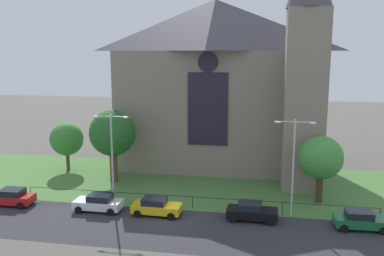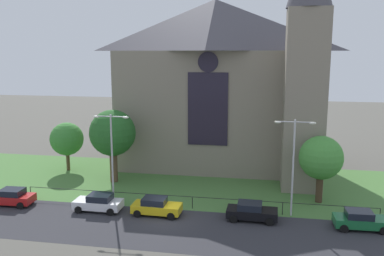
{
  "view_description": "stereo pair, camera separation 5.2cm",
  "coord_description": "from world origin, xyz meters",
  "px_view_note": "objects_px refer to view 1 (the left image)",
  "views": [
    {
      "loc": [
        7.77,
        -32.02,
        13.83
      ],
      "look_at": [
        0.67,
        8.0,
        6.34
      ],
      "focal_mm": 38.53,
      "sensor_mm": 36.0,
      "label": 1
    },
    {
      "loc": [
        7.83,
        -32.01,
        13.83
      ],
      "look_at": [
        0.67,
        8.0,
        6.34
      ],
      "focal_mm": 38.53,
      "sensor_mm": 36.0,
      "label": 2
    }
  ],
  "objects_px": {
    "parked_car_white": "(99,203)",
    "tree_left_far": "(67,139)",
    "parked_car_yellow": "(156,206)",
    "parked_car_red": "(11,197)",
    "church_building": "(220,82)",
    "streetlamp_near": "(112,148)",
    "streetlamp_far": "(294,156)",
    "parked_car_green": "(361,220)",
    "tree_right_near": "(321,158)",
    "parked_car_black": "(252,211)",
    "tree_left_near": "(113,133)"
  },
  "relations": [
    {
      "from": "tree_left_far",
      "to": "parked_car_black",
      "type": "distance_m",
      "value": 24.88
    },
    {
      "from": "parked_car_white",
      "to": "parked_car_yellow",
      "type": "distance_m",
      "value": 5.26
    },
    {
      "from": "streetlamp_far",
      "to": "streetlamp_near",
      "type": "bearing_deg",
      "value": 180.0
    },
    {
      "from": "parked_car_white",
      "to": "parked_car_yellow",
      "type": "height_order",
      "value": "same"
    },
    {
      "from": "streetlamp_far",
      "to": "parked_car_yellow",
      "type": "height_order",
      "value": "streetlamp_far"
    },
    {
      "from": "parked_car_white",
      "to": "church_building",
      "type": "bearing_deg",
      "value": -117.66
    },
    {
      "from": "tree_left_near",
      "to": "streetlamp_far",
      "type": "distance_m",
      "value": 19.48
    },
    {
      "from": "streetlamp_near",
      "to": "parked_car_red",
      "type": "xyz_separation_m",
      "value": [
        -9.2,
        -1.89,
        -4.58
      ]
    },
    {
      "from": "streetlamp_near",
      "to": "parked_car_yellow",
      "type": "xyz_separation_m",
      "value": [
        4.57,
        -1.82,
        -4.58
      ]
    },
    {
      "from": "church_building",
      "to": "tree_left_near",
      "type": "bearing_deg",
      "value": -140.28
    },
    {
      "from": "parked_car_white",
      "to": "parked_car_black",
      "type": "height_order",
      "value": "same"
    },
    {
      "from": "parked_car_white",
      "to": "tree_left_far",
      "type": "bearing_deg",
      "value": -53.18
    },
    {
      "from": "church_building",
      "to": "parked_car_green",
      "type": "xyz_separation_m",
      "value": [
        13.13,
        -16.97,
        -9.53
      ]
    },
    {
      "from": "church_building",
      "to": "tree_right_near",
      "type": "height_order",
      "value": "church_building"
    },
    {
      "from": "parked_car_black",
      "to": "church_building",
      "type": "bearing_deg",
      "value": 106.48
    },
    {
      "from": "church_building",
      "to": "streetlamp_near",
      "type": "xyz_separation_m",
      "value": [
        -8.16,
        -15.17,
        -4.95
      ]
    },
    {
      "from": "tree_left_far",
      "to": "parked_car_yellow",
      "type": "xyz_separation_m",
      "value": [
        13.89,
        -11.46,
        -3.02
      ]
    },
    {
      "from": "streetlamp_far",
      "to": "parked_car_white",
      "type": "xyz_separation_m",
      "value": [
        -16.71,
        -1.83,
        -4.57
      ]
    },
    {
      "from": "tree_left_far",
      "to": "parked_car_yellow",
      "type": "bearing_deg",
      "value": -39.51
    },
    {
      "from": "church_building",
      "to": "streetlamp_far",
      "type": "height_order",
      "value": "church_building"
    },
    {
      "from": "tree_right_near",
      "to": "parked_car_red",
      "type": "bearing_deg",
      "value": -168.44
    },
    {
      "from": "parked_car_white",
      "to": "parked_car_green",
      "type": "relative_size",
      "value": 0.99
    },
    {
      "from": "tree_left_near",
      "to": "parked_car_white",
      "type": "height_order",
      "value": "tree_left_near"
    },
    {
      "from": "streetlamp_far",
      "to": "parked_car_white",
      "type": "height_order",
      "value": "streetlamp_far"
    },
    {
      "from": "streetlamp_far",
      "to": "parked_car_black",
      "type": "relative_size",
      "value": 1.97
    },
    {
      "from": "streetlamp_far",
      "to": "parked_car_green",
      "type": "height_order",
      "value": "streetlamp_far"
    },
    {
      "from": "parked_car_red",
      "to": "streetlamp_near",
      "type": "bearing_deg",
      "value": -170.94
    },
    {
      "from": "streetlamp_far",
      "to": "parked_car_green",
      "type": "xyz_separation_m",
      "value": [
        5.27,
        -1.79,
        -4.57
      ]
    },
    {
      "from": "church_building",
      "to": "parked_car_red",
      "type": "height_order",
      "value": "church_building"
    },
    {
      "from": "streetlamp_near",
      "to": "streetlamp_far",
      "type": "distance_m",
      "value": 16.01
    },
    {
      "from": "tree_left_near",
      "to": "parked_car_yellow",
      "type": "xyz_separation_m",
      "value": [
        6.94,
        -8.24,
        -4.57
      ]
    },
    {
      "from": "tree_left_far",
      "to": "parked_car_red",
      "type": "distance_m",
      "value": 11.92
    },
    {
      "from": "parked_car_white",
      "to": "parked_car_red",
      "type": "bearing_deg",
      "value": 0.25
    },
    {
      "from": "streetlamp_far",
      "to": "parked_car_red",
      "type": "bearing_deg",
      "value": -175.71
    },
    {
      "from": "tree_right_near",
      "to": "parked_car_white",
      "type": "distance_m",
      "value": 20.55
    },
    {
      "from": "church_building",
      "to": "tree_left_far",
      "type": "relative_size",
      "value": 4.54
    },
    {
      "from": "tree_left_far",
      "to": "parked_car_red",
      "type": "height_order",
      "value": "tree_left_far"
    },
    {
      "from": "parked_car_yellow",
      "to": "parked_car_green",
      "type": "distance_m",
      "value": 16.72
    },
    {
      "from": "tree_right_near",
      "to": "streetlamp_far",
      "type": "xyz_separation_m",
      "value": [
        -2.74,
        -3.83,
        1.07
      ]
    },
    {
      "from": "tree_left_near",
      "to": "parked_car_yellow",
      "type": "distance_m",
      "value": 11.71
    },
    {
      "from": "parked_car_white",
      "to": "parked_car_green",
      "type": "distance_m",
      "value": 21.98
    },
    {
      "from": "streetlamp_near",
      "to": "streetlamp_far",
      "type": "relative_size",
      "value": 1.0
    },
    {
      "from": "streetlamp_near",
      "to": "parked_car_green",
      "type": "height_order",
      "value": "streetlamp_near"
    },
    {
      "from": "tree_left_far",
      "to": "streetlamp_far",
      "type": "distance_m",
      "value": 27.16
    },
    {
      "from": "tree_left_far",
      "to": "parked_car_white",
      "type": "distance_m",
      "value": 14.67
    },
    {
      "from": "streetlamp_near",
      "to": "parked_car_white",
      "type": "bearing_deg",
      "value": -110.7
    },
    {
      "from": "parked_car_white",
      "to": "parked_car_black",
      "type": "relative_size",
      "value": 0.99
    },
    {
      "from": "parked_car_red",
      "to": "streetlamp_far",
      "type": "bearing_deg",
      "value": -178.26
    },
    {
      "from": "tree_left_far",
      "to": "parked_car_white",
      "type": "bearing_deg",
      "value": -53.01
    },
    {
      "from": "tree_right_near",
      "to": "parked_car_red",
      "type": "xyz_separation_m",
      "value": [
        -27.96,
        -5.72,
        -3.5
      ]
    }
  ]
}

